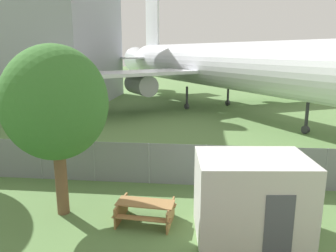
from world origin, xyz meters
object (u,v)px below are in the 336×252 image
(airplane, at_px, (216,65))
(picnic_bench_open_grass, at_px, (145,209))
(tree_left_of_cabin, at_px, (55,103))
(portable_cabin, at_px, (251,197))

(airplane, xyz_separation_m, picnic_bench_open_grass, (-3.17, -23.29, -3.95))
(tree_left_of_cabin, bearing_deg, portable_cabin, -6.44)
(portable_cabin, distance_m, picnic_bench_open_grass, 3.64)
(portable_cabin, bearing_deg, airplane, 85.15)
(airplane, height_order, tree_left_of_cabin, airplane)
(picnic_bench_open_grass, bearing_deg, airplane, 82.25)
(airplane, height_order, portable_cabin, airplane)
(airplane, height_order, picnic_bench_open_grass, airplane)
(airplane, relative_size, portable_cabin, 10.48)
(picnic_bench_open_grass, xyz_separation_m, tree_left_of_cabin, (-3.15, 0.35, 3.64))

